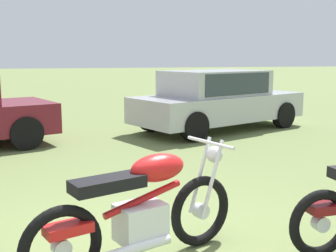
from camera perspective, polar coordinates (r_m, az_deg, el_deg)
name	(u,v)px	position (r m, az deg, el deg)	size (l,w,h in m)	color
motorcycle_red	(141,210)	(3.71, -3.61, -11.11)	(1.93, 0.99, 1.02)	black
car_silver	(217,97)	(10.40, 6.56, 3.85)	(4.65, 3.28, 1.43)	#B2B5BA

